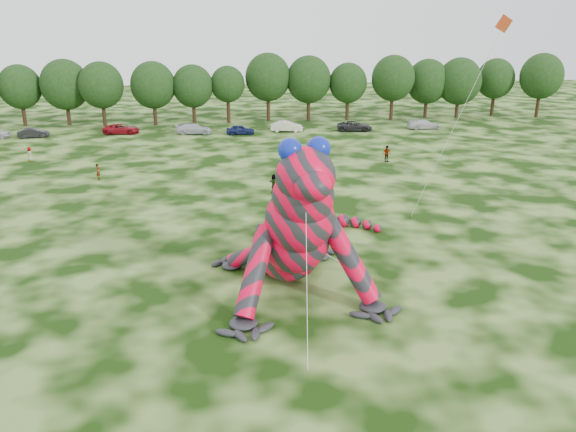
# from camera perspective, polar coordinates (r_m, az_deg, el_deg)

# --- Properties ---
(ground) EXTENTS (240.00, 240.00, 0.00)m
(ground) POSITION_cam_1_polar(r_m,az_deg,el_deg) (33.95, -4.76, -6.22)
(ground) COLOR #16330A
(ground) RESTS_ON ground
(inflatable_gecko) EXTENTS (17.69, 20.20, 9.19)m
(inflatable_gecko) POSITION_cam_1_polar(r_m,az_deg,el_deg) (32.76, -0.56, 1.53)
(inflatable_gecko) COLOR #EE052F
(inflatable_gecko) RESTS_ON ground
(flying_kite) EXTENTS (4.58, 4.65, 15.54)m
(flying_kite) POSITION_cam_1_polar(r_m,az_deg,el_deg) (40.67, 20.39, 16.42)
(flying_kite) COLOR #B93617
(flying_kite) RESTS_ON ground
(tree_4) EXTENTS (6.22, 5.60, 9.06)m
(tree_4) POSITION_cam_1_polar(r_m,az_deg,el_deg) (94.41, -25.48, 11.00)
(tree_4) COLOR black
(tree_4) RESTS_ON ground
(tree_5) EXTENTS (7.16, 6.44, 9.80)m
(tree_5) POSITION_cam_1_polar(r_m,az_deg,el_deg) (92.35, -21.64, 11.59)
(tree_5) COLOR black
(tree_5) RESTS_ON ground
(tree_6) EXTENTS (6.52, 5.86, 9.49)m
(tree_6) POSITION_cam_1_polar(r_m,az_deg,el_deg) (89.49, -18.37, 11.66)
(tree_6) COLOR black
(tree_6) RESTS_ON ground
(tree_7) EXTENTS (6.68, 6.01, 9.48)m
(tree_7) POSITION_cam_1_polar(r_m,az_deg,el_deg) (88.55, -13.50, 12.01)
(tree_7) COLOR black
(tree_7) RESTS_ON ground
(tree_8) EXTENTS (6.14, 5.53, 8.94)m
(tree_8) POSITION_cam_1_polar(r_m,az_deg,el_deg) (88.37, -9.62, 12.07)
(tree_8) COLOR black
(tree_8) RESTS_ON ground
(tree_9) EXTENTS (5.27, 4.74, 8.68)m
(tree_9) POSITION_cam_1_polar(r_m,az_deg,el_deg) (88.72, -6.12, 12.16)
(tree_9) COLOR black
(tree_9) RESTS_ON ground
(tree_10) EXTENTS (7.09, 6.38, 10.50)m
(tree_10) POSITION_cam_1_polar(r_m,az_deg,el_deg) (90.24, -2.04, 12.94)
(tree_10) COLOR black
(tree_10) RESTS_ON ground
(tree_11) EXTENTS (7.01, 6.31, 10.07)m
(tree_11) POSITION_cam_1_polar(r_m,az_deg,el_deg) (90.71, 2.11, 12.84)
(tree_11) COLOR black
(tree_11) RESTS_ON ground
(tree_12) EXTENTS (5.99, 5.39, 8.97)m
(tree_12) POSITION_cam_1_polar(r_m,az_deg,el_deg) (91.57, 6.09, 12.46)
(tree_12) COLOR black
(tree_12) RESTS_ON ground
(tree_13) EXTENTS (6.83, 6.15, 10.13)m
(tree_13) POSITION_cam_1_polar(r_m,az_deg,el_deg) (92.84, 10.58, 12.69)
(tree_13) COLOR black
(tree_13) RESTS_ON ground
(tree_14) EXTENTS (6.82, 6.14, 9.40)m
(tree_14) POSITION_cam_1_polar(r_m,az_deg,el_deg) (96.48, 13.94, 12.47)
(tree_14) COLOR black
(tree_14) RESTS_ON ground
(tree_15) EXTENTS (7.17, 6.45, 9.63)m
(tree_15) POSITION_cam_1_polar(r_m,az_deg,el_deg) (97.51, 16.96, 12.34)
(tree_15) COLOR black
(tree_15) RESTS_ON ground
(tree_16) EXTENTS (6.26, 5.63, 9.37)m
(tree_16) POSITION_cam_1_polar(r_m,az_deg,el_deg) (101.98, 20.24, 12.18)
(tree_16) COLOR black
(tree_16) RESTS_ON ground
(tree_17) EXTENTS (6.98, 6.28, 10.30)m
(tree_17) POSITION_cam_1_polar(r_m,az_deg,el_deg) (102.76, 24.26, 12.00)
(tree_17) COLOR black
(tree_17) RESTS_ON ground
(car_1) EXTENTS (4.13, 2.05, 1.30)m
(car_1) POSITION_cam_1_polar(r_m,az_deg,el_deg) (83.83, -24.45, 7.69)
(car_1) COLOR black
(car_1) RESTS_ON ground
(car_2) EXTENTS (5.14, 2.59, 1.40)m
(car_2) POSITION_cam_1_polar(r_m,az_deg,el_deg) (82.66, -16.57, 8.48)
(car_2) COLOR maroon
(car_2) RESTS_ON ground
(car_3) EXTENTS (5.10, 2.33, 1.45)m
(car_3) POSITION_cam_1_polar(r_m,az_deg,el_deg) (80.33, -9.56, 8.73)
(car_3) COLOR #B7BAC1
(car_3) RESTS_ON ground
(car_4) EXTENTS (3.99, 1.73, 1.34)m
(car_4) POSITION_cam_1_polar(r_m,az_deg,el_deg) (79.10, -4.85, 8.73)
(car_4) COLOR #151F4F
(car_4) RESTS_ON ground
(car_5) EXTENTS (4.72, 2.32, 1.49)m
(car_5) POSITION_cam_1_polar(r_m,az_deg,el_deg) (81.11, -0.13, 9.09)
(car_5) COLOR silver
(car_5) RESTS_ON ground
(car_6) EXTENTS (5.38, 3.13, 1.41)m
(car_6) POSITION_cam_1_polar(r_m,az_deg,el_deg) (82.10, 6.78, 9.05)
(car_6) COLOR #232425
(car_6) RESTS_ON ground
(car_7) EXTENTS (4.93, 2.02, 1.43)m
(car_7) POSITION_cam_1_polar(r_m,az_deg,el_deg) (85.50, 13.64, 9.05)
(car_7) COLOR silver
(car_7) RESTS_ON ground
(spectator_3) EXTENTS (1.15, 0.78, 1.82)m
(spectator_3) POSITION_cam_1_polar(r_m,az_deg,el_deg) (63.40, 9.99, 6.25)
(spectator_3) COLOR gray
(spectator_3) RESTS_ON ground
(spectator_5) EXTENTS (1.40, 1.63, 1.77)m
(spectator_5) POSITION_cam_1_polar(r_m,az_deg,el_deg) (50.44, -1.40, 3.31)
(spectator_5) COLOR gray
(spectator_5) RESTS_ON ground
(spectator_4) EXTENTS (0.51, 0.77, 1.58)m
(spectator_4) POSITION_cam_1_polar(r_m,az_deg,el_deg) (69.09, -24.75, 5.73)
(spectator_4) COLOR gray
(spectator_4) RESTS_ON ground
(spectator_0) EXTENTS (0.39, 0.59, 1.61)m
(spectator_0) POSITION_cam_1_polar(r_m,az_deg,el_deg) (58.01, -18.71, 4.28)
(spectator_0) COLOR gray
(spectator_0) RESTS_ON ground
(spectator_2) EXTENTS (0.98, 1.22, 1.65)m
(spectator_2) POSITION_cam_1_polar(r_m,az_deg,el_deg) (63.53, 3.77, 6.43)
(spectator_2) COLOR gray
(spectator_2) RESTS_ON ground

